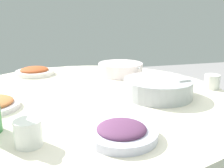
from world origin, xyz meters
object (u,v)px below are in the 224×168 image
Objects in this scene: round_dining_table at (85,111)px; tea_cup_near at (212,82)px; rice_bowl at (158,88)px; dish_stirfry at (35,71)px; soup_bowl at (120,69)px; dish_eggplant at (122,132)px; tea_cup_far at (28,133)px.

tea_cup_near is (0.06, 0.60, 0.11)m from round_dining_table.
dish_stirfry is at bearing -137.16° from rice_bowl.
round_dining_table is 0.34m from rice_bowl.
tea_cup_near is (0.38, 0.34, 0.00)m from soup_bowl.
dish_eggplant is (0.75, -0.23, -0.01)m from soup_bowl.
round_dining_table is 18.52× the size of tea_cup_near.
tea_cup_near is (-0.37, 0.57, 0.01)m from dish_eggplant.
dish_stirfry reaches higher than round_dining_table.
dish_stirfry is at bearing -105.62° from soup_bowl.
rice_bowl is 0.77m from dish_stirfry.
rice_bowl reaches higher than soup_bowl.
tea_cup_near is 0.94× the size of tea_cup_far.
dish_stirfry is 3.10× the size of tea_cup_near.
soup_bowl is at bearing -175.00° from rice_bowl.
soup_bowl is 0.78m from dish_eggplant.
round_dining_table is 6.25× the size of dish_eggplant.
rice_bowl is at bearing 5.00° from soup_bowl.
dish_stirfry reaches higher than dish_eggplant.
rice_bowl is 1.15× the size of soup_bowl.
rice_bowl is 3.93× the size of tea_cup_far.
rice_bowl reaches higher than tea_cup_far.
dish_stirfry is 2.91× the size of tea_cup_far.
rice_bowl is 0.43m from soup_bowl.
rice_bowl is at bearing 140.87° from dish_eggplant.
soup_bowl is at bearing -138.64° from tea_cup_near.
round_dining_table is at bearing -174.97° from dish_eggplant.
soup_bowl is 0.51m from tea_cup_near.
tea_cup_far is (0.72, -0.48, 0.00)m from soup_bowl.
dish_stirfry is at bearing 179.99° from tea_cup_far.
tea_cup_far is at bearing -95.91° from dish_eggplant.
tea_cup_near reaches higher than round_dining_table.
tea_cup_near is at bearing 41.36° from soup_bowl.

